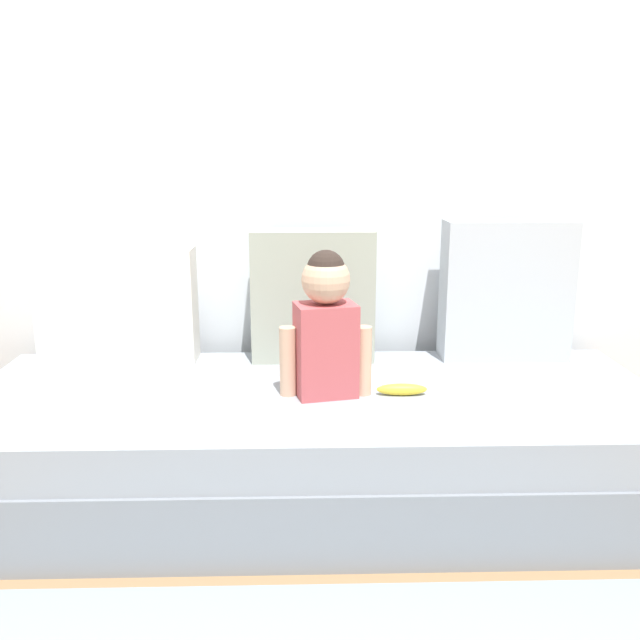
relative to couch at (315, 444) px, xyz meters
The scene contains 8 objects.
ground_plane 0.19m from the couch, ahead, with size 12.00×12.00×0.00m, color #93704C.
back_wall 1.18m from the couch, 90.00° to the left, with size 5.63×0.10×2.40m, color silver.
couch is the anchor object (origin of this frame).
throw_pillow_left 0.94m from the couch, 153.50° to the left, with size 0.60×0.16×0.44m, color silver.
throw_pillow_center 0.59m from the couch, 90.00° to the left, with size 0.47×0.16×0.51m, color #99A393.
throw_pillow_right 0.96m from the couch, 26.50° to the left, with size 0.49×0.16×0.54m, color #B2BCC6.
toddler 0.44m from the couch, 43.28° to the right, with size 0.31×0.18×0.49m.
banana 0.37m from the couch, ahead, with size 0.17×0.04×0.04m, color yellow.
Camera 1 is at (-0.04, -2.19, 1.19)m, focal length 38.09 mm.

